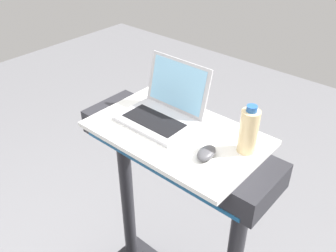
# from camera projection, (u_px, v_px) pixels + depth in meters

# --- Properties ---
(desk_board) EXTENTS (0.72, 0.44, 0.02)m
(desk_board) POSITION_uv_depth(u_px,v_px,m) (176.00, 133.00, 1.51)
(desk_board) COLOR white
(desk_board) RESTS_ON treadmill_base
(laptop) EXTENTS (0.32, 0.28, 0.23)m
(laptop) POSITION_uv_depth(u_px,v_px,m) (164.00, 109.00, 1.56)
(laptop) COLOR #B7B7BC
(laptop) RESTS_ON desk_board
(computer_mouse) EXTENTS (0.07, 0.11, 0.03)m
(computer_mouse) POSITION_uv_depth(u_px,v_px,m) (206.00, 153.00, 1.35)
(computer_mouse) COLOR #4C4C51
(computer_mouse) RESTS_ON desk_board
(water_bottle) EXTENTS (0.07, 0.07, 0.20)m
(water_bottle) POSITION_uv_depth(u_px,v_px,m) (249.00, 131.00, 1.34)
(water_bottle) COLOR beige
(water_bottle) RESTS_ON desk_board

